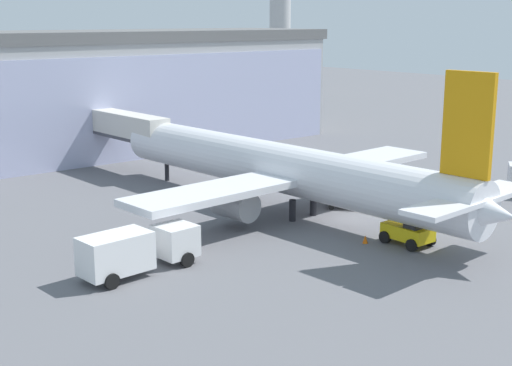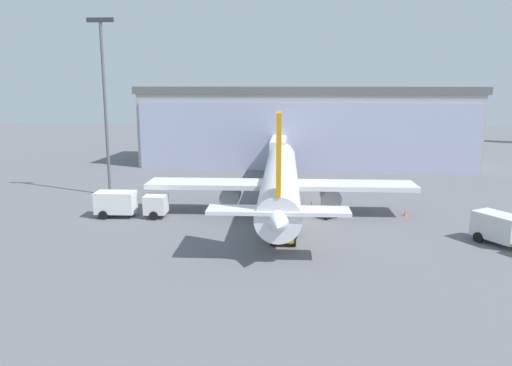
# 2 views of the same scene
# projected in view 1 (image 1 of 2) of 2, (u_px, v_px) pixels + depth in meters

# --- Properties ---
(ground) EXTENTS (240.00, 240.00, 0.00)m
(ground) POSITION_uv_depth(u_px,v_px,m) (350.00, 218.00, 52.85)
(ground) COLOR slate
(terminal_building) EXTENTS (55.54, 17.29, 13.13)m
(terminal_building) POSITION_uv_depth(u_px,v_px,m) (100.00, 91.00, 78.77)
(terminal_building) COLOR #A5A5A5
(terminal_building) RESTS_ON ground
(jet_bridge) EXTENTS (2.39, 12.80, 5.68)m
(jet_bridge) POSITION_uv_depth(u_px,v_px,m) (123.00, 127.00, 68.36)
(jet_bridge) COLOR beige
(jet_bridge) RESTS_ON ground
(airplane) EXTENTS (28.38, 38.31, 11.51)m
(airplane) POSITION_uv_depth(u_px,v_px,m) (283.00, 169.00, 53.56)
(airplane) COLOR silver
(airplane) RESTS_ON ground
(catering_truck) EXTENTS (7.39, 2.76, 2.65)m
(catering_truck) POSITION_uv_depth(u_px,v_px,m) (136.00, 250.00, 41.05)
(catering_truck) COLOR silver
(catering_truck) RESTS_ON ground
(baggage_cart) EXTENTS (3.06, 3.15, 1.50)m
(baggage_cart) POSITION_uv_depth(u_px,v_px,m) (346.00, 202.00, 55.52)
(baggage_cart) COLOR #9E998C
(baggage_cart) RESTS_ON ground
(pushback_tug) EXTENTS (2.26, 3.26, 2.30)m
(pushback_tug) POSITION_uv_depth(u_px,v_px,m) (409.00, 230.00, 46.44)
(pushback_tug) COLOR yellow
(pushback_tug) RESTS_ON ground
(safety_cone_nose) EXTENTS (0.36, 0.36, 0.55)m
(safety_cone_nose) POSITION_uv_depth(u_px,v_px,m) (365.00, 239.00, 46.90)
(safety_cone_nose) COLOR orange
(safety_cone_nose) RESTS_ON ground
(safety_cone_wingtip) EXTENTS (0.36, 0.36, 0.55)m
(safety_cone_wingtip) POSITION_uv_depth(u_px,v_px,m) (402.00, 186.00, 61.86)
(safety_cone_wingtip) COLOR orange
(safety_cone_wingtip) RESTS_ON ground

